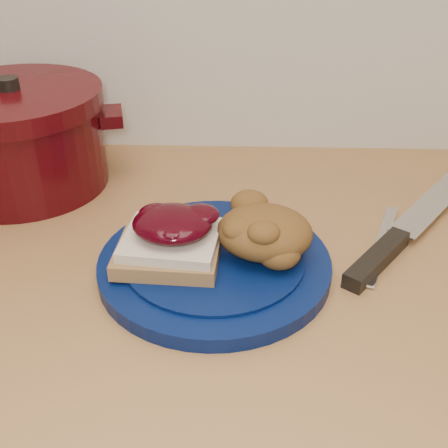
{
  "coord_description": "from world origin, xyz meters",
  "views": [
    {
      "loc": [
        0.01,
        0.95,
        1.28
      ],
      "look_at": [
        -0.01,
        1.48,
        0.95
      ],
      "focal_mm": 45.0,
      "sensor_mm": 36.0,
      "label": 1
    }
  ],
  "objects_px": {
    "dutch_oven": "(19,138)",
    "pepper_grinder": "(15,146)",
    "chef_knife": "(394,242)",
    "plate": "(215,264)",
    "butter_knife": "(381,243)"
  },
  "relations": [
    {
      "from": "butter_knife",
      "to": "dutch_oven",
      "type": "xyz_separation_m",
      "value": [
        -0.48,
        0.15,
        0.07
      ]
    },
    {
      "from": "dutch_oven",
      "to": "pepper_grinder",
      "type": "bearing_deg",
      "value": 180.0
    },
    {
      "from": "chef_knife",
      "to": "pepper_grinder",
      "type": "distance_m",
      "value": 0.52
    },
    {
      "from": "chef_knife",
      "to": "butter_knife",
      "type": "bearing_deg",
      "value": 104.98
    },
    {
      "from": "plate",
      "to": "pepper_grinder",
      "type": "relative_size",
      "value": 2.3
    },
    {
      "from": "chef_knife",
      "to": "dutch_oven",
      "type": "xyz_separation_m",
      "value": [
        -0.49,
        0.15,
        0.06
      ]
    },
    {
      "from": "plate",
      "to": "pepper_grinder",
      "type": "bearing_deg",
      "value": 144.9
    },
    {
      "from": "chef_knife",
      "to": "dutch_oven",
      "type": "distance_m",
      "value": 0.52
    },
    {
      "from": "butter_knife",
      "to": "dutch_oven",
      "type": "bearing_deg",
      "value": 93.5
    },
    {
      "from": "dutch_oven",
      "to": "butter_knife",
      "type": "bearing_deg",
      "value": -16.93
    },
    {
      "from": "plate",
      "to": "chef_knife",
      "type": "height_order",
      "value": "chef_knife"
    },
    {
      "from": "chef_knife",
      "to": "butter_knife",
      "type": "height_order",
      "value": "chef_knife"
    },
    {
      "from": "plate",
      "to": "chef_knife",
      "type": "bearing_deg",
      "value": 13.66
    },
    {
      "from": "dutch_oven",
      "to": "pepper_grinder",
      "type": "relative_size",
      "value": 2.57
    },
    {
      "from": "chef_knife",
      "to": "pepper_grinder",
      "type": "xyz_separation_m",
      "value": [
        -0.5,
        0.15,
        0.05
      ]
    }
  ]
}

